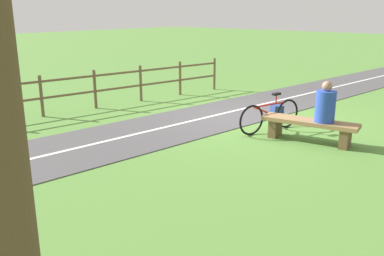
{
  "coord_description": "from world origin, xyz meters",
  "views": [
    {
      "loc": [
        -5.3,
        8.28,
        2.53
      ],
      "look_at": [
        -1.38,
        3.78,
        0.83
      ],
      "focal_mm": 38.88,
      "sensor_mm": 36.0,
      "label": 1
    }
  ],
  "objects_px": {
    "bicycle": "(270,116)",
    "backpack": "(276,113)",
    "person_seated": "(325,105)",
    "bench": "(309,126)"
  },
  "relations": [
    {
      "from": "bicycle",
      "to": "backpack",
      "type": "bearing_deg",
      "value": -143.5
    },
    {
      "from": "person_seated",
      "to": "bicycle",
      "type": "distance_m",
      "value": 1.31
    },
    {
      "from": "bench",
      "to": "bicycle",
      "type": "height_order",
      "value": "bicycle"
    },
    {
      "from": "bench",
      "to": "person_seated",
      "type": "height_order",
      "value": "person_seated"
    },
    {
      "from": "bench",
      "to": "person_seated",
      "type": "bearing_deg",
      "value": -180.0
    },
    {
      "from": "bicycle",
      "to": "backpack",
      "type": "height_order",
      "value": "bicycle"
    },
    {
      "from": "bench",
      "to": "bicycle",
      "type": "bearing_deg",
      "value": -16.33
    },
    {
      "from": "bench",
      "to": "bicycle",
      "type": "relative_size",
      "value": 1.17
    },
    {
      "from": "person_seated",
      "to": "bicycle",
      "type": "bearing_deg",
      "value": -12.75
    },
    {
      "from": "person_seated",
      "to": "bench",
      "type": "bearing_deg",
      "value": 0.0
    }
  ]
}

